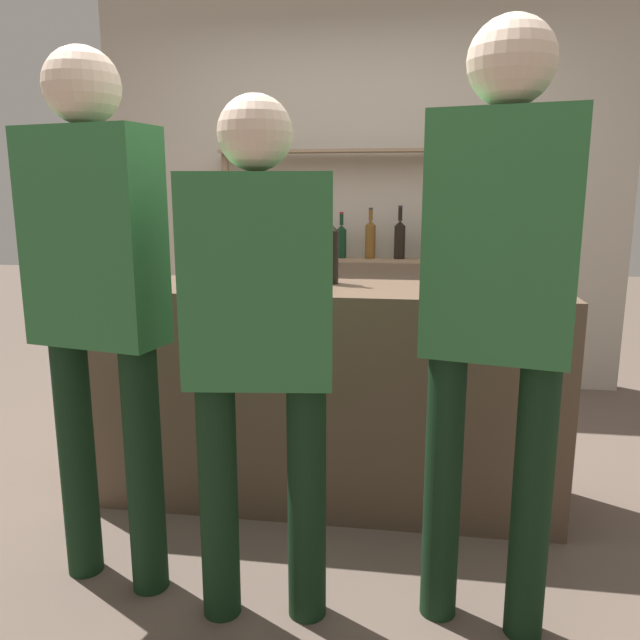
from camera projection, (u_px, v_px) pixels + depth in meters
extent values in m
plane|color=brown|center=(320.00, 495.00, 2.85)|extent=(16.00, 16.00, 0.00)
cube|color=brown|center=(320.00, 395.00, 2.75)|extent=(2.05, 0.52, 0.96)
cube|color=#B2A899|center=(359.00, 185.00, 4.37)|extent=(3.65, 0.12, 2.80)
cylinder|color=#897056|center=(228.00, 269.00, 4.44)|extent=(0.05, 0.05, 1.63)
cylinder|color=#897056|center=(491.00, 274.00, 4.18)|extent=(0.05, 0.05, 1.63)
cube|color=#897056|center=(357.00, 151.00, 4.15)|extent=(1.87, 0.18, 0.02)
cube|color=#897056|center=(356.00, 260.00, 4.30)|extent=(1.87, 0.18, 0.02)
cylinder|color=black|center=(257.00, 240.00, 4.37)|extent=(0.07, 0.07, 0.23)
cone|color=black|center=(257.00, 221.00, 4.34)|extent=(0.07, 0.07, 0.03)
cylinder|color=black|center=(256.00, 213.00, 4.33)|extent=(0.03, 0.03, 0.08)
cylinder|color=black|center=(256.00, 206.00, 4.32)|extent=(0.03, 0.03, 0.01)
cylinder|color=silver|center=(285.00, 244.00, 4.35)|extent=(0.07, 0.07, 0.19)
cone|color=silver|center=(285.00, 228.00, 4.32)|extent=(0.07, 0.07, 0.03)
cylinder|color=silver|center=(285.00, 219.00, 4.31)|extent=(0.03, 0.03, 0.09)
cylinder|color=gold|center=(284.00, 212.00, 4.30)|extent=(0.03, 0.03, 0.01)
cylinder|color=brown|center=(313.00, 242.00, 4.32)|extent=(0.07, 0.07, 0.21)
cone|color=brown|center=(313.00, 225.00, 4.29)|extent=(0.07, 0.07, 0.03)
cylinder|color=brown|center=(313.00, 217.00, 4.28)|extent=(0.03, 0.03, 0.09)
cylinder|color=gold|center=(313.00, 209.00, 4.27)|extent=(0.03, 0.03, 0.01)
cylinder|color=black|center=(341.00, 244.00, 4.29)|extent=(0.07, 0.07, 0.19)
cone|color=black|center=(342.00, 228.00, 4.27)|extent=(0.07, 0.07, 0.03)
cylinder|color=black|center=(342.00, 219.00, 4.25)|extent=(0.03, 0.03, 0.08)
cylinder|color=maroon|center=(342.00, 213.00, 4.25)|extent=(0.03, 0.03, 0.01)
cylinder|color=brown|center=(370.00, 242.00, 4.26)|extent=(0.07, 0.07, 0.22)
cone|color=brown|center=(371.00, 223.00, 4.23)|extent=(0.07, 0.07, 0.03)
cylinder|color=brown|center=(371.00, 215.00, 4.22)|extent=(0.03, 0.03, 0.07)
cylinder|color=#232328|center=(371.00, 209.00, 4.21)|extent=(0.03, 0.03, 0.01)
cylinder|color=black|center=(400.00, 242.00, 4.23)|extent=(0.07, 0.07, 0.22)
cone|color=black|center=(400.00, 223.00, 4.20)|extent=(0.07, 0.07, 0.03)
cylinder|color=black|center=(400.00, 214.00, 4.19)|extent=(0.03, 0.03, 0.09)
cylinder|color=#232328|center=(401.00, 206.00, 4.18)|extent=(0.03, 0.03, 0.01)
cylinder|color=black|center=(429.00, 245.00, 4.20)|extent=(0.08, 0.08, 0.19)
cone|color=black|center=(430.00, 229.00, 4.18)|extent=(0.08, 0.08, 0.04)
cylinder|color=black|center=(430.00, 219.00, 4.17)|extent=(0.03, 0.03, 0.09)
cylinder|color=#232328|center=(430.00, 212.00, 4.16)|extent=(0.03, 0.03, 0.01)
cylinder|color=black|center=(459.00, 244.00, 4.17)|extent=(0.06, 0.06, 0.21)
cone|color=black|center=(460.00, 226.00, 4.15)|extent=(0.06, 0.06, 0.03)
cylinder|color=black|center=(460.00, 218.00, 4.14)|extent=(0.02, 0.02, 0.08)
cylinder|color=gold|center=(461.00, 211.00, 4.13)|extent=(0.03, 0.03, 0.01)
cylinder|color=brown|center=(461.00, 272.00, 2.42)|extent=(0.08, 0.08, 0.18)
cone|color=brown|center=(463.00, 243.00, 2.40)|extent=(0.08, 0.08, 0.04)
cylinder|color=brown|center=(464.00, 226.00, 2.38)|extent=(0.03, 0.03, 0.10)
cylinder|color=gold|center=(464.00, 212.00, 2.37)|extent=(0.03, 0.03, 0.01)
cylinder|color=black|center=(329.00, 257.00, 2.73)|extent=(0.09, 0.09, 0.23)
cone|color=black|center=(329.00, 226.00, 2.70)|extent=(0.09, 0.09, 0.04)
cylinder|color=black|center=(329.00, 212.00, 2.69)|extent=(0.03, 0.03, 0.09)
cylinder|color=gold|center=(329.00, 200.00, 2.68)|extent=(0.03, 0.03, 0.01)
cylinder|color=black|center=(138.00, 264.00, 2.62)|extent=(0.08, 0.08, 0.20)
cone|color=black|center=(136.00, 237.00, 2.60)|extent=(0.08, 0.08, 0.04)
cylinder|color=black|center=(135.00, 222.00, 2.58)|extent=(0.03, 0.03, 0.08)
cylinder|color=maroon|center=(135.00, 211.00, 2.57)|extent=(0.03, 0.03, 0.01)
cylinder|color=brown|center=(245.00, 258.00, 2.73)|extent=(0.09, 0.09, 0.23)
cone|color=brown|center=(244.00, 227.00, 2.71)|extent=(0.09, 0.09, 0.04)
cylinder|color=brown|center=(244.00, 213.00, 2.69)|extent=(0.03, 0.03, 0.08)
cylinder|color=black|center=(244.00, 203.00, 2.68)|extent=(0.03, 0.03, 0.01)
cylinder|color=silver|center=(204.00, 286.00, 2.67)|extent=(0.06, 0.06, 0.00)
cylinder|color=silver|center=(203.00, 276.00, 2.66)|extent=(0.01, 0.01, 0.08)
cone|color=silver|center=(203.00, 257.00, 2.64)|extent=(0.09, 0.09, 0.07)
cylinder|color=black|center=(144.00, 471.00, 2.11)|extent=(0.12, 0.12, 0.87)
cylinder|color=black|center=(77.00, 459.00, 2.20)|extent=(0.12, 0.12, 0.87)
cube|color=#2D6B38|center=(93.00, 238.00, 2.00)|extent=(0.47, 0.28, 0.69)
sphere|color=beige|center=(82.00, 86.00, 1.90)|extent=(0.24, 0.24, 0.24)
cylinder|color=black|center=(532.00, 503.00, 1.88)|extent=(0.12, 0.12, 0.89)
cylinder|color=black|center=(443.00, 488.00, 1.98)|extent=(0.12, 0.12, 0.89)
cube|color=#2D6B38|center=(501.00, 238.00, 1.76)|extent=(0.45, 0.28, 0.70)
sphere|color=beige|center=(512.00, 61.00, 1.67)|extent=(0.24, 0.24, 0.24)
cylinder|color=black|center=(307.00, 502.00, 1.98)|extent=(0.12, 0.12, 0.79)
cylinder|color=black|center=(219.00, 501.00, 1.99)|extent=(0.12, 0.12, 0.79)
cube|color=#2D6B38|center=(258.00, 281.00, 1.84)|extent=(0.46, 0.25, 0.63)
sphere|color=beige|center=(255.00, 133.00, 1.75)|extent=(0.21, 0.21, 0.21)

